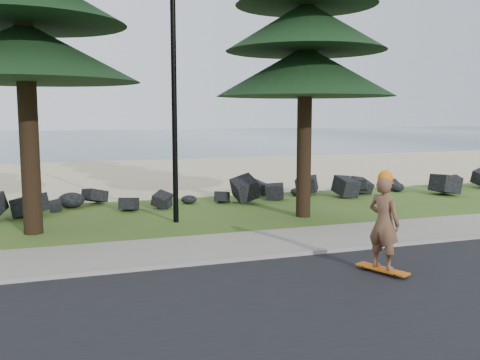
{
  "coord_description": "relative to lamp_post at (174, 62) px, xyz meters",
  "views": [
    {
      "loc": [
        -2.91,
        -10.42,
        2.86
      ],
      "look_at": [
        0.68,
        0.0,
        1.47
      ],
      "focal_mm": 40.0,
      "sensor_mm": 36.0,
      "label": 1
    }
  ],
  "objects": [
    {
      "name": "lamp_post",
      "position": [
        0.0,
        0.0,
        0.0
      ],
      "size": [
        0.25,
        0.14,
        8.14
      ],
      "color": "black",
      "rests_on": "ground"
    },
    {
      "name": "ground",
      "position": [
        0.0,
        -3.2,
        -4.13
      ],
      "size": [
        160.0,
        160.0,
        0.0
      ],
      "primitive_type": "plane",
      "color": "#335019",
      "rests_on": "ground"
    },
    {
      "name": "skateboarder",
      "position": [
        2.49,
        -5.72,
        -3.2
      ],
      "size": [
        0.6,
        1.01,
        1.84
      ],
      "rotation": [
        0.0,
        0.0,
        1.96
      ],
      "color": "#C1570B",
      "rests_on": "ground"
    },
    {
      "name": "ocean",
      "position": [
        0.0,
        47.8,
        -4.13
      ],
      "size": [
        160.0,
        58.0,
        0.01
      ],
      "primitive_type": "cube",
      "color": "#30515B",
      "rests_on": "ground"
    },
    {
      "name": "beach_sand",
      "position": [
        0.0,
        11.3,
        -4.13
      ],
      "size": [
        160.0,
        15.0,
        0.01
      ],
      "primitive_type": "cube",
      "color": "beige",
      "rests_on": "ground"
    },
    {
      "name": "seawall_boulders",
      "position": [
        0.0,
        2.4,
        -4.13
      ],
      "size": [
        60.0,
        2.4,
        1.1
      ],
      "primitive_type": null,
      "color": "black",
      "rests_on": "ground"
    },
    {
      "name": "road",
      "position": [
        0.0,
        -7.7,
        -4.12
      ],
      "size": [
        160.0,
        7.0,
        0.02
      ],
      "primitive_type": "cube",
      "color": "black",
      "rests_on": "ground"
    },
    {
      "name": "kerb",
      "position": [
        0.0,
        -4.1,
        -4.08
      ],
      "size": [
        160.0,
        0.2,
        0.1
      ],
      "primitive_type": "cube",
      "color": "gray",
      "rests_on": "ground"
    },
    {
      "name": "sidewalk",
      "position": [
        0.0,
        -3.0,
        -4.09
      ],
      "size": [
        160.0,
        2.0,
        0.08
      ],
      "primitive_type": "cube",
      "color": "#9F9485",
      "rests_on": "ground"
    }
  ]
}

